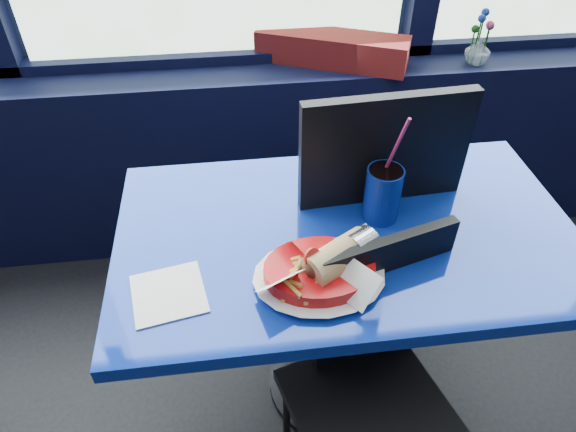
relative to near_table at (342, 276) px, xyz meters
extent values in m
cube|color=black|center=(-0.30, 0.87, -0.17)|extent=(5.00, 0.26, 0.80)
cube|color=black|center=(-0.30, 0.95, 0.24)|extent=(4.80, 0.08, 0.06)
cylinder|color=black|center=(0.00, 0.00, -0.55)|extent=(0.44, 0.44, 0.03)
cylinder|color=black|center=(0.00, 0.00, -0.23)|extent=(0.12, 0.12, 0.68)
cube|color=navy|center=(0.00, 0.00, 0.16)|extent=(1.20, 0.70, 0.04)
cube|color=black|center=(0.02, -0.32, -0.16)|extent=(0.47, 0.47, 0.04)
cube|color=black|center=(0.07, -0.15, 0.07)|extent=(0.36, 0.13, 0.42)
cylinder|color=black|center=(-0.19, -0.21, -0.37)|extent=(0.02, 0.02, 0.39)
cylinder|color=black|center=(0.13, -0.12, -0.37)|extent=(0.02, 0.02, 0.39)
cube|color=black|center=(0.13, 0.35, -0.05)|extent=(0.51, 0.51, 0.05)
cube|color=black|center=(0.12, 0.12, 0.23)|extent=(0.46, 0.06, 0.53)
cylinder|color=black|center=(0.32, 0.57, -0.32)|extent=(0.03, 0.03, 0.49)
cylinder|color=black|center=(0.35, 0.16, -0.32)|extent=(0.03, 0.03, 0.49)
cylinder|color=black|center=(-0.09, 0.54, -0.32)|extent=(0.03, 0.03, 0.49)
cylinder|color=black|center=(-0.06, 0.13, -0.32)|extent=(0.03, 0.03, 0.49)
cube|color=maroon|center=(0.12, 0.89, 0.29)|extent=(0.58, 0.36, 0.11)
imported|color=silver|center=(0.68, 0.81, 0.28)|extent=(0.12, 0.13, 0.10)
cylinder|color=#1E5919|center=(0.66, 0.81, 0.31)|extent=(0.01, 0.01, 0.16)
sphere|color=#1B38A2|center=(0.66, 0.81, 0.41)|extent=(0.03, 0.03, 0.03)
cylinder|color=#1E5919|center=(0.69, 0.80, 0.30)|extent=(0.01, 0.01, 0.14)
sphere|color=#EE467C|center=(0.69, 0.80, 0.38)|extent=(0.03, 0.03, 0.03)
cylinder|color=#1E5919|center=(0.68, 0.83, 0.32)|extent=(0.01, 0.01, 0.17)
sphere|color=#1B38A2|center=(0.68, 0.83, 0.42)|extent=(0.03, 0.03, 0.03)
cylinder|color=#1E5919|center=(0.65, 0.82, 0.29)|extent=(0.01, 0.01, 0.12)
sphere|color=#1E5919|center=(0.65, 0.82, 0.36)|extent=(0.03, 0.03, 0.03)
cylinder|color=#1E5919|center=(0.70, 0.82, 0.30)|extent=(0.01, 0.01, 0.13)
sphere|color=#1E5919|center=(0.70, 0.82, 0.37)|extent=(0.03, 0.03, 0.03)
cylinder|color=red|center=(-0.10, -0.16, 0.21)|extent=(0.29, 0.29, 0.05)
cylinder|color=white|center=(-0.10, -0.16, 0.20)|extent=(0.28, 0.28, 0.00)
cylinder|color=silver|center=(0.00, -0.13, 0.24)|extent=(0.10, 0.10, 0.09)
sphere|color=brown|center=(-0.11, -0.18, 0.25)|extent=(0.06, 0.06, 0.06)
cylinder|color=red|center=(-0.12, -0.17, 0.27)|extent=(0.06, 0.06, 0.01)
cylinder|color=red|center=(0.25, 0.28, 0.26)|extent=(0.05, 0.05, 0.15)
cone|color=red|center=(0.25, 0.28, 0.36)|extent=(0.04, 0.04, 0.05)
cylinder|color=navy|center=(0.10, 0.04, 0.26)|extent=(0.10, 0.10, 0.15)
cylinder|color=black|center=(0.10, 0.04, 0.33)|extent=(0.09, 0.09, 0.01)
cylinder|color=#D62D61|center=(0.11, 0.03, 0.40)|extent=(0.03, 0.07, 0.21)
cube|color=white|center=(-0.45, -0.16, 0.18)|extent=(0.19, 0.19, 0.00)
camera|label=1|loc=(-0.28, -0.96, 1.09)|focal=32.00mm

